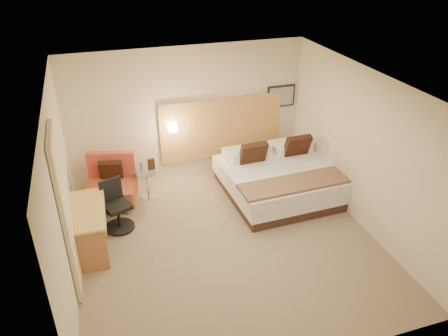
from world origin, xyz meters
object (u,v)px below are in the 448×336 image
object	(u,v)px
desk	(89,218)
lounge_chair	(112,185)
bed	(280,178)
side_table	(147,182)
desk_chair	(117,209)

from	to	relation	value
desk	lounge_chair	bearing A→B (deg)	71.50
bed	side_table	xyz separation A→B (m)	(-2.49, 0.68, -0.03)
lounge_chair	desk	bearing A→B (deg)	-108.50
lounge_chair	side_table	world-z (taller)	lounge_chair
lounge_chair	side_table	bearing A→B (deg)	1.78
desk	desk_chair	world-z (taller)	desk_chair
lounge_chair	side_table	xyz separation A→B (m)	(0.67, 0.02, -0.06)
bed	side_table	size ratio (longest dim) A/B	3.88
lounge_chair	desk	distance (m)	1.38
side_table	desk_chair	distance (m)	1.08
desk	desk_chair	distance (m)	0.68
bed	lounge_chair	bearing A→B (deg)	168.32
lounge_chair	desk_chair	distance (m)	0.83
desk	bed	bearing A→B (deg)	10.10
side_table	desk	bearing A→B (deg)	-130.04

